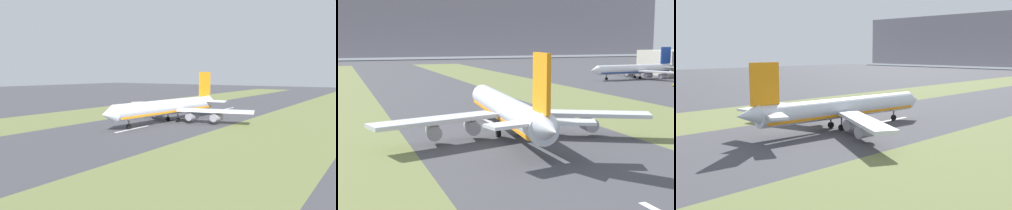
# 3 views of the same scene
# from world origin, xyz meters

# --- Properties ---
(ground_plane) EXTENTS (800.00, 800.00, 0.00)m
(ground_plane) POSITION_xyz_m (0.00, 0.00, 0.00)
(ground_plane) COLOR #424247
(grass_median_west) EXTENTS (40.00, 600.00, 0.01)m
(grass_median_west) POSITION_xyz_m (-45.00, 0.00, 0.00)
(grass_median_west) COLOR olive
(grass_median_west) RESTS_ON ground
(grass_median_east) EXTENTS (40.00, 600.00, 0.01)m
(grass_median_east) POSITION_xyz_m (45.00, 0.00, 0.00)
(grass_median_east) COLOR olive
(grass_median_east) RESTS_ON ground
(centreline_dash_mid) EXTENTS (1.20, 18.00, 0.01)m
(centreline_dash_mid) POSITION_xyz_m (0.00, -25.18, 0.01)
(centreline_dash_mid) COLOR silver
(centreline_dash_mid) RESTS_ON ground
(centreline_dash_far) EXTENTS (1.20, 18.00, 0.01)m
(centreline_dash_far) POSITION_xyz_m (0.00, 14.82, 0.01)
(centreline_dash_far) COLOR silver
(centreline_dash_far) RESTS_ON ground
(airplane_main_jet) EXTENTS (63.80, 67.21, 20.20)m
(airplane_main_jet) POSITION_xyz_m (-1.59, -7.08, 6.02)
(airplane_main_jet) COLOR silver
(airplane_main_jet) RESTS_ON ground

